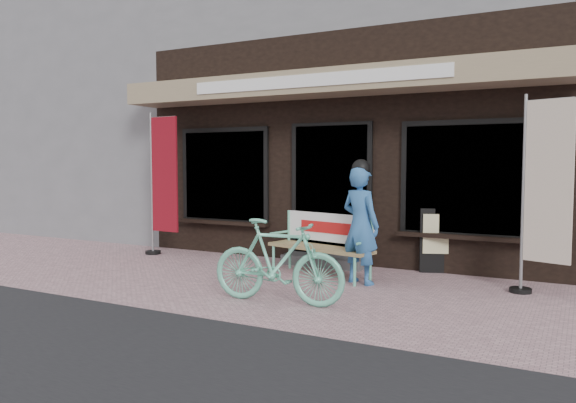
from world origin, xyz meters
The scene contains 9 objects.
ground centered at (0.00, 0.00, 0.00)m, with size 70.00×70.00×0.00m, color #B58A91.
storefront centered at (0.00, 4.96, 2.99)m, with size 7.00×6.77×6.00m.
neighbor_left_near centered at (-8.50, 5.50, 3.20)m, with size 10.00×7.00×6.40m, color slate.
bench centered at (0.30, 1.04, 0.51)m, with size 1.65×0.77×0.87m.
person centered at (0.93, 0.81, 0.80)m, with size 0.65×0.53×1.63m.
bicycle centered at (0.48, -0.60, 0.48)m, with size 0.45×1.58×0.95m, color #66C9A4.
nobori_red centered at (-2.82, 1.33, 1.25)m, with size 0.71×0.28×2.42m.
nobori_cream centered at (3.08, 1.17, 1.24)m, with size 0.71×0.36×2.40m.
menu_stand centered at (1.64, 1.99, 0.47)m, with size 0.46×0.25×0.93m.
Camera 1 is at (3.50, -6.05, 1.59)m, focal length 35.00 mm.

